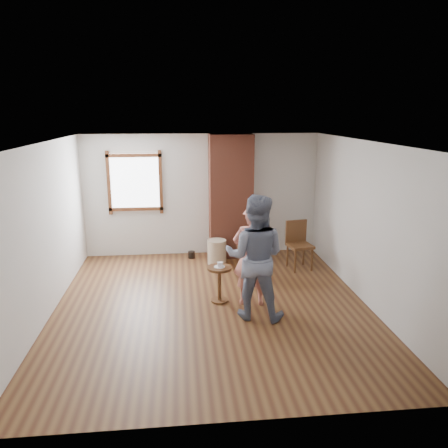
# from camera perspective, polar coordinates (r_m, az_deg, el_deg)

# --- Properties ---
(ground) EXTENTS (5.50, 5.50, 0.00)m
(ground) POSITION_cam_1_polar(r_m,az_deg,el_deg) (7.19, -1.58, -10.58)
(ground) COLOR brown
(ground) RESTS_ON ground
(room_shell) EXTENTS (5.04, 5.52, 2.62)m
(room_shell) POSITION_cam_1_polar(r_m,az_deg,el_deg) (7.22, -2.50, 4.61)
(room_shell) COLOR silver
(room_shell) RESTS_ON ground
(brick_chimney) EXTENTS (0.90, 0.50, 2.60)m
(brick_chimney) POSITION_cam_1_polar(r_m,az_deg,el_deg) (9.22, 0.89, 3.59)
(brick_chimney) COLOR #994B36
(brick_chimney) RESTS_ON ground
(stoneware_crock) EXTENTS (0.42, 0.42, 0.50)m
(stoneware_crock) POSITION_cam_1_polar(r_m,az_deg,el_deg) (8.98, -0.93, -3.65)
(stoneware_crock) COLOR #C4B08E
(stoneware_crock) RESTS_ON ground
(dark_pot) EXTENTS (0.15, 0.15, 0.15)m
(dark_pot) POSITION_cam_1_polar(r_m,az_deg,el_deg) (9.38, -4.27, -4.02)
(dark_pot) COLOR black
(dark_pot) RESTS_ON ground
(dining_chair_left) EXTENTS (0.47, 0.47, 0.83)m
(dining_chair_left) POSITION_cam_1_polar(r_m,az_deg,el_deg) (8.24, 3.29, -3.80)
(dining_chair_left) COLOR brown
(dining_chair_left) RESTS_ON ground
(dining_chair_right) EXTENTS (0.52, 0.52, 0.95)m
(dining_chair_right) POSITION_cam_1_polar(r_m,az_deg,el_deg) (8.79, 9.69, -2.31)
(dining_chair_right) COLOR brown
(dining_chair_right) RESTS_ON ground
(side_table) EXTENTS (0.40, 0.40, 0.60)m
(side_table) POSITION_cam_1_polar(r_m,az_deg,el_deg) (7.18, -0.60, -7.11)
(side_table) COLOR brown
(side_table) RESTS_ON ground
(cake_plate) EXTENTS (0.18, 0.18, 0.01)m
(cake_plate) POSITION_cam_1_polar(r_m,az_deg,el_deg) (7.10, -0.61, -5.60)
(cake_plate) COLOR white
(cake_plate) RESTS_ON side_table
(cake_slice) EXTENTS (0.08, 0.07, 0.06)m
(cake_slice) POSITION_cam_1_polar(r_m,az_deg,el_deg) (7.09, -0.53, -5.34)
(cake_slice) COLOR silver
(cake_slice) RESTS_ON cake_plate
(man) EXTENTS (1.10, 0.97, 1.89)m
(man) POSITION_cam_1_polar(r_m,az_deg,el_deg) (6.51, 4.08, -4.34)
(man) COLOR #131B36
(man) RESTS_ON ground
(person_pink) EXTENTS (0.65, 0.48, 1.63)m
(person_pink) POSITION_cam_1_polar(r_m,az_deg,el_deg) (6.97, 3.61, -4.18)
(person_pink) COLOR #D27969
(person_pink) RESTS_ON ground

